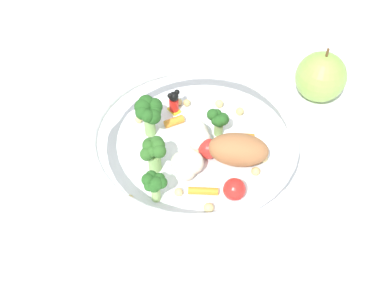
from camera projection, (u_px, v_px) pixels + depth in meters
The scene contains 3 objects.
ground_plane at pixel (199, 160), 0.59m from camera, with size 2.40×2.40×0.00m, color white.
food_container at pixel (193, 144), 0.56m from camera, with size 0.25×0.25×0.07m.
loose_apple at pixel (321, 77), 0.65m from camera, with size 0.07×0.07×0.08m.
Camera 1 is at (0.21, 0.32, 0.45)m, focal length 42.46 mm.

